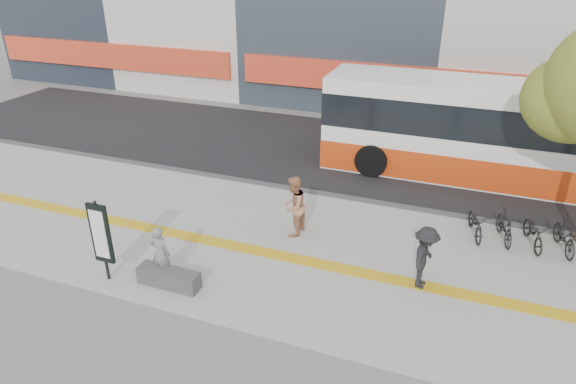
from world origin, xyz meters
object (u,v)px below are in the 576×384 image
at_px(bench, 169,278).
at_px(bus, 509,137).
at_px(seated_woman, 161,253).
at_px(pedestrian_tan, 294,206).
at_px(signboard, 101,235).
at_px(pedestrian_dark, 425,258).

bearing_deg(bench, bus, 51.53).
distance_m(seated_woman, pedestrian_tan, 3.97).
bearing_deg(pedestrian_tan, bench, -25.33).
xyz_separation_m(signboard, pedestrian_dark, (7.44, 2.50, -0.47)).
xyz_separation_m(seated_woman, pedestrian_tan, (2.34, 3.21, 0.16)).
relative_size(bench, bus, 0.12).
relative_size(seated_woman, pedestrian_tan, 0.82).
height_order(signboard, pedestrian_tan, signboard).
height_order(bench, signboard, signboard).
height_order(pedestrian_tan, pedestrian_dark, pedestrian_tan).
relative_size(seated_woman, pedestrian_dark, 0.90).
height_order(bench, pedestrian_dark, pedestrian_dark).
xyz_separation_m(bus, seated_woman, (-8.03, -9.48, -0.85)).
bearing_deg(pedestrian_dark, bench, 117.37).
bearing_deg(bench, signboard, -169.19).
height_order(bench, pedestrian_tan, pedestrian_tan).
bearing_deg(seated_woman, pedestrian_dark, -160.26).
height_order(signboard, pedestrian_dark, signboard).
xyz_separation_m(signboard, pedestrian_tan, (3.62, 3.73, -0.39)).
relative_size(bench, signboard, 0.73).
relative_size(bench, pedestrian_tan, 0.89).
distance_m(signboard, bus, 13.67).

